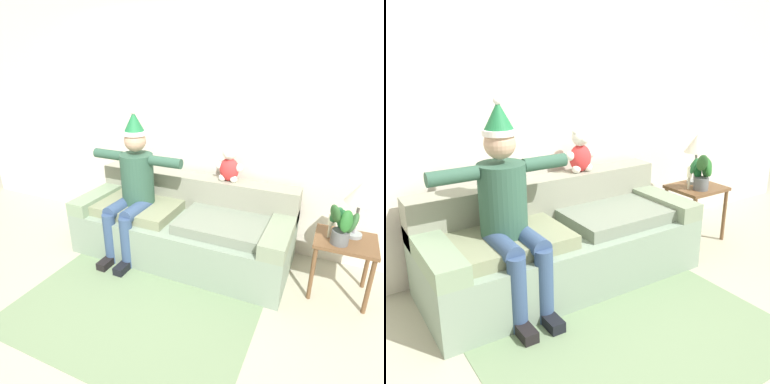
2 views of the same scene
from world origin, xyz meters
The scene contains 10 objects.
ground_plane centered at (0.00, 0.00, 0.00)m, with size 10.00×10.00×0.00m, color #A8A790.
back_wall centered at (0.00, 1.55, 1.35)m, with size 7.00×0.10×2.70m, color silver.
couch centered at (0.00, 1.02, 0.32)m, with size 2.22×0.90×0.80m.
person_seated centered at (-0.50, 0.86, 0.77)m, with size 1.02×0.77×1.52m.
teddy_bear centered at (0.39, 1.30, 0.97)m, with size 0.29×0.17×0.38m.
side_table centered at (1.54, 0.99, 0.45)m, with size 0.50×0.43×0.55m.
table_lamp centered at (1.59, 1.07, 0.93)m, with size 0.24×0.24×0.50m.
potted_plant centered at (1.48, 0.90, 0.72)m, with size 0.27×0.28×0.38m.
candle_tall centered at (1.40, 0.97, 0.69)m, with size 0.04×0.04×0.22m.
area_rug centered at (0.00, -0.03, 0.00)m, with size 1.98×1.25×0.01m, color #6D8760.
Camera 2 is at (-1.62, -1.76, 1.79)m, focal length 40.52 mm.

